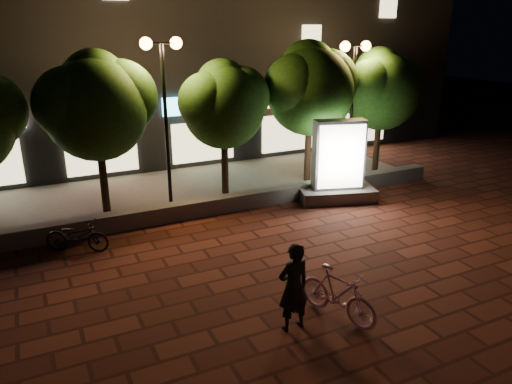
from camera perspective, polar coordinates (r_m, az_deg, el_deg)
ground at (r=12.00m, az=4.05°, el=-8.48°), size 80.00×80.00×0.00m
retaining_wall at (r=15.19m, az=-3.41°, el=-1.32°), size 16.00×0.45×0.50m
sidewalk at (r=17.46m, az=-6.55°, el=0.62°), size 16.00×5.00×0.08m
building_block at (r=22.81m, az=-12.79°, el=17.31°), size 28.00×8.12×11.30m
tree_left at (r=14.92m, az=-18.42°, el=10.07°), size 3.60×3.00×4.89m
tree_mid at (r=15.96m, az=-3.82°, el=10.69°), size 3.24×2.70×4.50m
tree_right at (r=17.42m, az=6.52°, el=12.48°), size 3.72×3.10×5.07m
tree_far_right at (r=19.32m, az=14.75°, el=12.05°), size 3.48×2.90×4.76m
street_lamp_left at (r=14.97m, az=-10.97°, el=12.97°), size 1.26×0.36×5.18m
street_lamp_right at (r=18.10m, az=11.56°, el=13.52°), size 1.26×0.36×4.98m
ad_kiosk at (r=16.08m, az=9.71°, el=2.78°), size 2.76×1.92×2.72m
scooter_pink at (r=9.81m, az=9.72°, el=-11.91°), size 1.09×1.85×1.07m
rider at (r=9.22m, az=4.48°, el=-11.22°), size 0.68×0.46×1.80m
scooter_parked at (r=13.23m, az=-20.55°, el=-4.91°), size 1.73×1.31×0.87m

